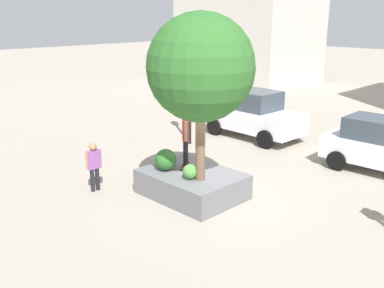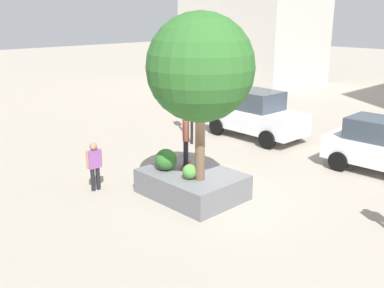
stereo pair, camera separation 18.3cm
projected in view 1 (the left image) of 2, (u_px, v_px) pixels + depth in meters
ground_plane at (210, 196)px, 13.52m from camera, size 120.00×120.00×0.00m
planter_ledge at (192, 184)px, 13.45m from camera, size 2.94×2.22×0.76m
plaza_tree at (201, 68)px, 11.87m from camera, size 2.98×2.98×4.72m
boxwood_shrub at (166, 160)px, 13.45m from camera, size 0.67×0.67×0.67m
hedge_clump at (190, 172)px, 12.77m from camera, size 0.44×0.44×0.44m
skateboard at (186, 165)px, 13.79m from camera, size 0.67×0.75×0.07m
skateboarder at (186, 134)px, 13.50m from camera, size 0.47×0.45×1.72m
police_car at (252, 114)px, 19.66m from camera, size 4.62×2.25×2.12m
sedan_parked at (384, 146)px, 15.27m from camera, size 4.16×2.04×1.91m
traffic_light_median at (190, 64)px, 17.93m from camera, size 0.35×0.29×5.00m
bystander_watching at (94, 163)px, 13.69m from camera, size 0.24×0.53×1.56m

